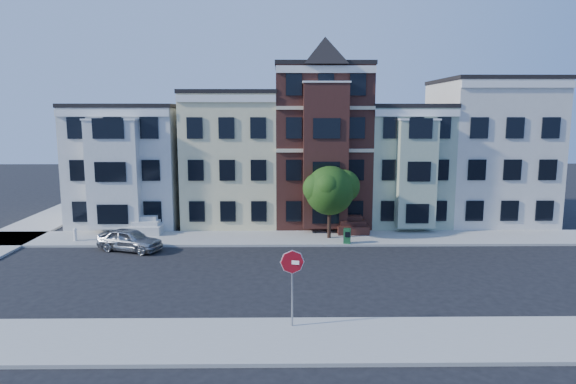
{
  "coord_description": "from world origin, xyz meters",
  "views": [
    {
      "loc": [
        -3.09,
        -26.52,
        8.73
      ],
      "look_at": [
        -2.74,
        2.38,
        4.2
      ],
      "focal_mm": 32.0,
      "sensor_mm": 36.0,
      "label": 1
    }
  ],
  "objects_px": {
    "parked_car": "(130,240)",
    "newspaper_box": "(347,236)",
    "stop_sign": "(292,284)",
    "fire_hydrant": "(75,236)",
    "street_tree": "(330,194)"
  },
  "relations": [
    {
      "from": "parked_car",
      "to": "fire_hydrant",
      "type": "xyz_separation_m",
      "value": [
        -4.26,
        2.04,
        -0.22
      ]
    },
    {
      "from": "street_tree",
      "to": "newspaper_box",
      "type": "bearing_deg",
      "value": -55.7
    },
    {
      "from": "newspaper_box",
      "to": "street_tree",
      "type": "bearing_deg",
      "value": 136.73
    },
    {
      "from": "parked_car",
      "to": "newspaper_box",
      "type": "xyz_separation_m",
      "value": [
        13.93,
        1.1,
        -0.07
      ]
    },
    {
      "from": "street_tree",
      "to": "stop_sign",
      "type": "height_order",
      "value": "street_tree"
    },
    {
      "from": "street_tree",
      "to": "stop_sign",
      "type": "bearing_deg",
      "value": -100.95
    },
    {
      "from": "street_tree",
      "to": "fire_hydrant",
      "type": "xyz_separation_m",
      "value": [
        -17.15,
        -0.59,
        -2.72
      ]
    },
    {
      "from": "newspaper_box",
      "to": "fire_hydrant",
      "type": "height_order",
      "value": "newspaper_box"
    },
    {
      "from": "street_tree",
      "to": "newspaper_box",
      "type": "xyz_separation_m",
      "value": [
        1.04,
        -1.53,
        -2.57
      ]
    },
    {
      "from": "fire_hydrant",
      "to": "street_tree",
      "type": "bearing_deg",
      "value": 1.98
    },
    {
      "from": "parked_car",
      "to": "newspaper_box",
      "type": "bearing_deg",
      "value": -65.43
    },
    {
      "from": "newspaper_box",
      "to": "stop_sign",
      "type": "relative_size",
      "value": 0.28
    },
    {
      "from": "newspaper_box",
      "to": "stop_sign",
      "type": "distance_m",
      "value": 13.75
    },
    {
      "from": "newspaper_box",
      "to": "stop_sign",
      "type": "xyz_separation_m",
      "value": [
        -3.88,
        -13.13,
        1.29
      ]
    },
    {
      "from": "fire_hydrant",
      "to": "stop_sign",
      "type": "height_order",
      "value": "stop_sign"
    }
  ]
}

